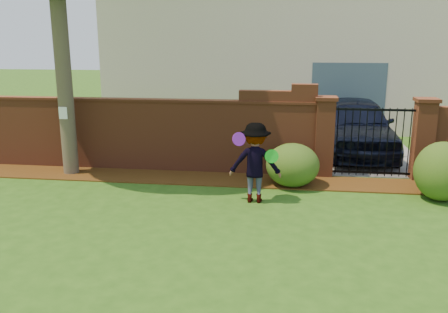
# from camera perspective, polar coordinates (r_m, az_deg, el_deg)

# --- Properties ---
(ground) EXTENTS (80.00, 80.00, 0.01)m
(ground) POSITION_cam_1_polar(r_m,az_deg,el_deg) (7.84, -4.22, -9.90)
(ground) COLOR #2A5314
(ground) RESTS_ON ground
(mulch_bed) EXTENTS (11.10, 1.08, 0.03)m
(mulch_bed) POSITION_cam_1_polar(r_m,az_deg,el_deg) (11.09, -5.53, -2.55)
(mulch_bed) COLOR #3D220B
(mulch_bed) RESTS_ON ground
(brick_wall) EXTENTS (8.70, 0.31, 2.16)m
(brick_wall) POSITION_cam_1_polar(r_m,az_deg,el_deg) (11.77, -9.95, 2.85)
(brick_wall) COLOR brown
(brick_wall) RESTS_ON ground
(pillar_left) EXTENTS (0.50, 0.50, 1.88)m
(pillar_left) POSITION_cam_1_polar(r_m,az_deg,el_deg) (11.26, 12.00, 2.40)
(pillar_left) COLOR brown
(pillar_left) RESTS_ON ground
(pillar_right) EXTENTS (0.50, 0.50, 1.88)m
(pillar_right) POSITION_cam_1_polar(r_m,az_deg,el_deg) (11.64, 22.86, 1.97)
(pillar_right) COLOR brown
(pillar_right) RESTS_ON ground
(iron_gate) EXTENTS (1.78, 0.03, 1.60)m
(iron_gate) POSITION_cam_1_polar(r_m,az_deg,el_deg) (11.42, 17.48, 1.69)
(iron_gate) COLOR black
(iron_gate) RESTS_ON ground
(driveway) EXTENTS (3.20, 8.00, 0.01)m
(driveway) POSITION_cam_1_polar(r_m,az_deg,el_deg) (15.47, 14.84, 1.77)
(driveway) COLOR gray
(driveway) RESTS_ON ground
(house) EXTENTS (12.40, 6.40, 6.30)m
(house) POSITION_cam_1_polar(r_m,az_deg,el_deg) (19.01, 6.27, 13.96)
(house) COLOR beige
(house) RESTS_ON ground
(car) EXTENTS (2.04, 4.71, 1.58)m
(car) POSITION_cam_1_polar(r_m,az_deg,el_deg) (13.57, 15.68, 3.44)
(car) COLOR black
(car) RESTS_ON ground
(paper_notice) EXTENTS (0.20, 0.01, 0.28)m
(paper_notice) POSITION_cam_1_polar(r_m,az_deg,el_deg) (11.54, -18.83, 4.98)
(paper_notice) COLOR white
(paper_notice) RESTS_ON tree
(shrub_left) EXTENTS (1.17, 1.17, 0.96)m
(shrub_left) POSITION_cam_1_polar(r_m,az_deg,el_deg) (10.45, 8.26, -1.03)
(shrub_left) COLOR #254B16
(shrub_left) RESTS_ON ground
(shrub_middle) EXTENTS (1.09, 1.09, 1.20)m
(shrub_middle) POSITION_cam_1_polar(r_m,az_deg,el_deg) (10.38, 24.81, -1.64)
(shrub_middle) COLOR #254B16
(shrub_middle) RESTS_ON ground
(man) EXTENTS (1.04, 0.61, 1.59)m
(man) POSITION_cam_1_polar(r_m,az_deg,el_deg) (9.28, 3.73, -0.81)
(man) COLOR gray
(man) RESTS_ON ground
(frisbee_purple) EXTENTS (0.27, 0.19, 0.26)m
(frisbee_purple) POSITION_cam_1_polar(r_m,az_deg,el_deg) (8.96, 1.80, 2.11)
(frisbee_purple) COLOR purple
(frisbee_purple) RESTS_ON man
(frisbee_green) EXTENTS (0.27, 0.10, 0.27)m
(frisbee_green) POSITION_cam_1_polar(r_m,az_deg,el_deg) (9.10, 5.76, 0.03)
(frisbee_green) COLOR green
(frisbee_green) RESTS_ON man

